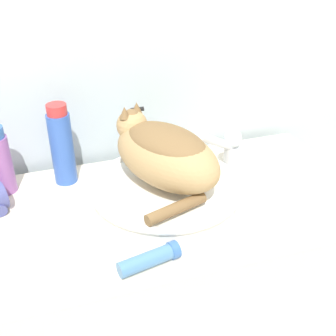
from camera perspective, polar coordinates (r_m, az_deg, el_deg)
wall_back at (r=1.22m, az=-6.71°, el=17.73°), size 8.00×0.05×2.40m
vanity_counter at (r=1.37m, az=-1.66°, el=-19.40°), size 1.11×0.53×0.84m
sink_basin at (r=1.09m, az=-0.23°, el=-2.97°), size 0.39×0.39×0.05m
cat at (r=1.04m, az=-0.53°, el=2.18°), size 0.30×0.36×0.18m
faucet at (r=1.20m, az=8.22°, el=2.88°), size 0.15×0.09×0.16m
soap_pump_bottle at (r=1.20m, az=-4.56°, el=3.15°), size 0.06×0.06×0.19m
shampoo_bottle_tall at (r=1.16m, az=-14.19°, el=2.97°), size 0.06×0.06×0.23m
cream_tube at (r=0.91m, az=-2.43°, el=-12.22°), size 0.14×0.06×0.04m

